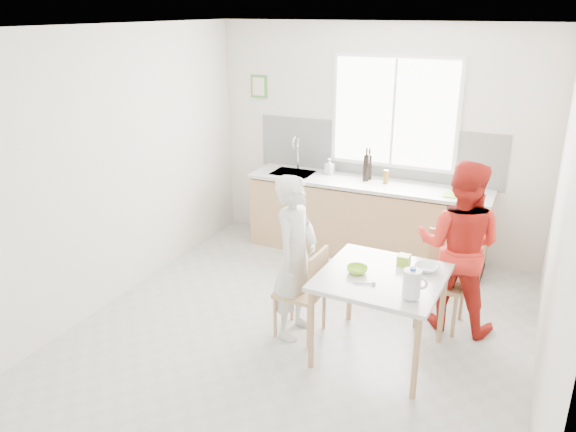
% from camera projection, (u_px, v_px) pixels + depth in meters
% --- Properties ---
extents(ground, '(4.50, 4.50, 0.00)m').
position_uv_depth(ground, '(300.00, 332.00, 5.22)').
color(ground, '#B7B7B2').
rests_on(ground, ground).
extents(room_shell, '(4.50, 4.50, 4.50)m').
position_uv_depth(room_shell, '(302.00, 161.00, 4.64)').
color(room_shell, silver).
rests_on(room_shell, ground).
extents(window, '(1.50, 0.06, 1.30)m').
position_uv_depth(window, '(394.00, 113.00, 6.45)').
color(window, white).
rests_on(window, room_shell).
extents(backsplash, '(3.00, 0.02, 0.65)m').
position_uv_depth(backsplash, '(375.00, 151.00, 6.70)').
color(backsplash, white).
rests_on(backsplash, room_shell).
extents(picture_frame, '(0.22, 0.03, 0.28)m').
position_uv_depth(picture_frame, '(259.00, 86.00, 7.06)').
color(picture_frame, '#478D40').
rests_on(picture_frame, room_shell).
extents(kitchen_counter, '(2.84, 0.64, 1.37)m').
position_uv_depth(kitchen_counter, '(365.00, 222.00, 6.74)').
color(kitchen_counter, tan).
rests_on(kitchen_counter, ground).
extents(dining_table, '(1.03, 1.03, 0.76)m').
position_uv_depth(dining_table, '(381.00, 284.00, 4.66)').
color(dining_table, silver).
rests_on(dining_table, ground).
extents(chair_left, '(0.41, 0.41, 0.85)m').
position_uv_depth(chair_left, '(306.00, 289.00, 5.02)').
color(chair_left, tan).
rests_on(chair_left, ground).
extents(chair_far, '(0.43, 0.43, 0.88)m').
position_uv_depth(chair_far, '(444.00, 275.00, 5.25)').
color(chair_far, tan).
rests_on(chair_far, ground).
extents(person_white, '(0.39, 0.57, 1.51)m').
position_uv_depth(person_white, '(295.00, 257.00, 4.97)').
color(person_white, silver).
rests_on(person_white, ground).
extents(person_red, '(0.81, 0.65, 1.61)m').
position_uv_depth(person_red, '(459.00, 247.00, 5.07)').
color(person_red, red).
rests_on(person_red, ground).
extents(bowl_green, '(0.19, 0.19, 0.06)m').
position_uv_depth(bowl_green, '(357.00, 270.00, 4.66)').
color(bowl_green, '#9BD932').
rests_on(bowl_green, dining_table).
extents(bowl_white, '(0.20, 0.20, 0.05)m').
position_uv_depth(bowl_white, '(426.00, 268.00, 4.70)').
color(bowl_white, white).
rests_on(bowl_white, dining_table).
extents(milk_jug, '(0.19, 0.14, 0.24)m').
position_uv_depth(milk_jug, '(412.00, 283.00, 4.21)').
color(milk_jug, white).
rests_on(milk_jug, dining_table).
extents(green_box, '(0.10, 0.10, 0.09)m').
position_uv_depth(green_box, '(404.00, 260.00, 4.80)').
color(green_box, '#90C52D').
rests_on(green_box, dining_table).
extents(spoon, '(0.16, 0.06, 0.01)m').
position_uv_depth(spoon, '(364.00, 283.00, 4.48)').
color(spoon, '#A5A5AA').
rests_on(spoon, dining_table).
extents(cutting_board, '(0.37, 0.28, 0.01)m').
position_uv_depth(cutting_board, '(461.00, 196.00, 6.06)').
color(cutting_board, '#72B429').
rests_on(cutting_board, kitchen_counter).
extents(wine_bottle_a, '(0.07, 0.07, 0.32)m').
position_uv_depth(wine_bottle_a, '(366.00, 168.00, 6.54)').
color(wine_bottle_a, black).
rests_on(wine_bottle_a, kitchen_counter).
extents(wine_bottle_b, '(0.07, 0.07, 0.30)m').
position_uv_depth(wine_bottle_b, '(369.00, 167.00, 6.60)').
color(wine_bottle_b, black).
rests_on(wine_bottle_b, kitchen_counter).
extents(jar_amber, '(0.06, 0.06, 0.16)m').
position_uv_depth(jar_amber, '(386.00, 177.00, 6.47)').
color(jar_amber, brown).
rests_on(jar_amber, kitchen_counter).
extents(soap_bottle, '(0.11, 0.11, 0.19)m').
position_uv_depth(soap_bottle, '(329.00, 166.00, 6.84)').
color(soap_bottle, '#999999').
rests_on(soap_bottle, kitchen_counter).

